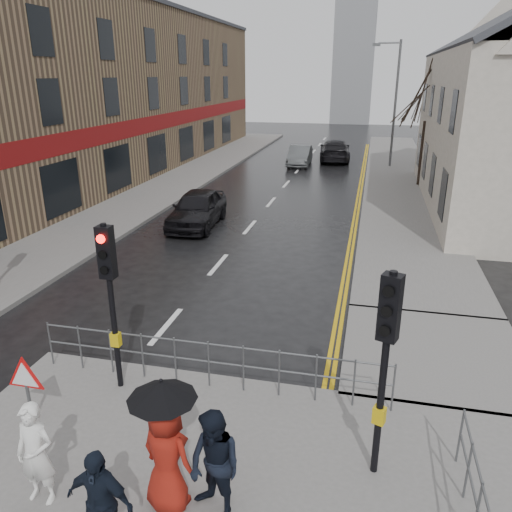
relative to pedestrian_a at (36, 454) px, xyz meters
The scene contains 20 objects.
ground 2.87m from the pedestrian_a, 99.48° to the left, with size 120.00×120.00×0.00m, color black.
left_pavement 26.61m from the pedestrian_a, 105.14° to the left, with size 4.00×44.00×0.14m, color #605E5B.
right_pavement 28.34m from the pedestrian_a, 77.66° to the left, with size 4.00×40.00×0.14m, color #605E5B.
pavement_bridge_right 8.34m from the pedestrian_a, 43.15° to the left, with size 4.00×4.20×0.14m, color #605E5B.
building_left_terrace 27.93m from the pedestrian_a, 116.77° to the left, with size 8.00×42.00×10.00m, color #7C6147.
church_tower 65.18m from the pedestrian_a, 89.07° to the left, with size 5.00×5.00×18.00m, color gray.
traffic_signal_near_left 3.25m from the pedestrian_a, 94.91° to the left, with size 0.28×0.27×3.40m.
traffic_signal_near_right 5.26m from the pedestrian_a, 19.37° to the left, with size 0.34×0.33×3.40m.
guard_railing_front 3.60m from the pedestrian_a, 65.33° to the left, with size 7.14×0.04×1.00m.
warning_sign 1.93m from the pedestrian_a, 130.35° to the left, with size 0.80×0.07×1.35m.
street_lamp 31.37m from the pedestrian_a, 80.06° to the left, with size 1.83×0.25×8.00m.
tree_near 26.00m from the pedestrian_a, 74.05° to the left, with size 2.40×2.40×6.58m.
tree_far 33.71m from the pedestrian_a, 76.98° to the left, with size 2.40×2.40×5.64m.
pedestrian_a is the anchor object (origin of this frame).
pedestrian_b 2.59m from the pedestrian_a, ahead, with size 0.82×0.64×1.69m, color black.
pedestrian_with_umbrella 1.92m from the pedestrian_a, ahead, with size 1.00×0.96×2.11m.
pedestrian_d 1.43m from the pedestrian_a, 23.00° to the right, with size 0.93×0.39×1.59m, color black.
car_parked 14.64m from the pedestrian_a, 100.42° to the left, with size 1.78×4.42×1.51m, color black.
car_mid 30.19m from the pedestrian_a, 91.17° to the left, with size 1.43×4.10×1.35m, color #4A4D4F.
car_far 32.76m from the pedestrian_a, 87.19° to the left, with size 2.15×5.28×1.53m, color black.
Camera 1 is at (4.80, -7.52, 6.04)m, focal length 35.00 mm.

